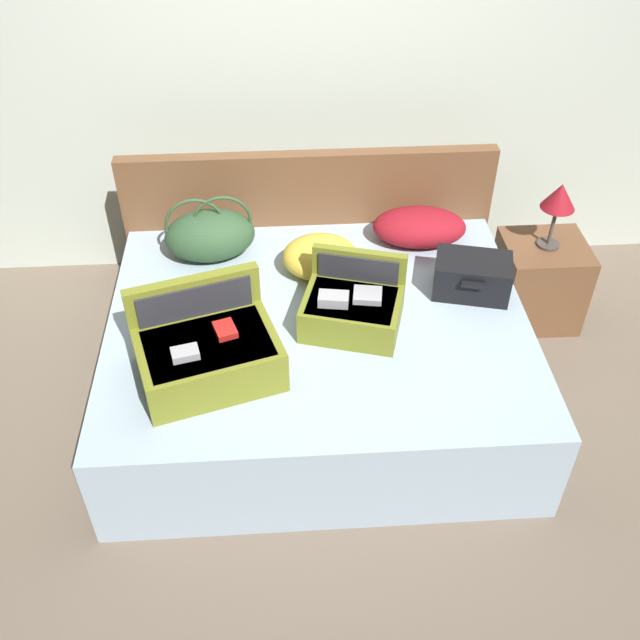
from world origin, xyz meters
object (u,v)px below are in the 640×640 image
bed (318,359)px  table_lamp (559,199)px  hard_case_small (472,276)px  duffel_bag (210,235)px  pillow_near_headboard (320,257)px  hard_case_medium (352,307)px  hard_case_large (207,352)px  nightstand (539,282)px  pillow_center_head (419,227)px

bed → table_lamp: size_ratio=5.28×
hard_case_small → duffel_bag: size_ratio=0.83×
bed → pillow_near_headboard: bearing=85.0°
bed → hard_case_medium: 0.39m
pillow_near_headboard → hard_case_small: bearing=-15.0°
bed → hard_case_large: bearing=-146.7°
table_lamp → nightstand: bearing=0.0°
hard_case_large → duffel_bag: 0.85m
hard_case_large → pillow_center_head: 1.39m
hard_case_medium → nightstand: bearing=44.0°
pillow_near_headboard → table_lamp: 1.25m
table_lamp → hard_case_medium: bearing=-152.0°
hard_case_medium → pillow_center_head: hard_case_medium is taller
hard_case_large → pillow_center_head: (1.05, 0.91, -0.03)m
bed → pillow_center_head: pillow_center_head is taller
hard_case_medium → bed: bearing=-179.7°
hard_case_large → pillow_center_head: bearing=24.3°
duffel_bag → table_lamp: size_ratio=1.32×
pillow_near_headboard → table_lamp: table_lamp is taller
bed → table_lamp: bearing=23.4°
hard_case_medium → hard_case_small: hard_case_medium is taller
duffel_bag → hard_case_medium: bearing=-41.1°
bed → table_lamp: table_lamp is taller
hard_case_small → pillow_center_head: bearing=127.0°
hard_case_large → hard_case_small: hard_case_large is taller
hard_case_small → duffel_bag: (-1.26, 0.37, 0.04)m
bed → hard_case_medium: hard_case_medium is taller
nightstand → bed: bearing=-156.6°
duffel_bag → nightstand: bearing=0.2°
hard_case_medium → pillow_center_head: (0.41, 0.64, -0.01)m
duffel_bag → hard_case_small: bearing=-16.4°
duffel_bag → pillow_center_head: duffel_bag is taller
bed → hard_case_small: hard_case_small is taller
pillow_center_head → nightstand: bearing=-4.4°
nightstand → duffel_bag: bearing=-179.8°
hard_case_medium → nightstand: hard_case_medium is taller
hard_case_medium → nightstand: size_ratio=1.06×
hard_case_large → pillow_near_headboard: hard_case_large is taller
pillow_near_headboard → pillow_center_head: size_ratio=0.77×
hard_case_large → duffel_bag: (-0.03, 0.85, 0.01)m
hard_case_small → pillow_near_headboard: size_ratio=1.08×
pillow_center_head → table_lamp: table_lamp is taller
pillow_near_headboard → nightstand: pillow_near_headboard is taller
table_lamp → duffel_bag: bearing=-179.8°
hard_case_small → nightstand: (0.51, 0.38, -0.35)m
duffel_bag → pillow_near_headboard: size_ratio=1.31×
hard_case_small → duffel_bag: duffel_bag is taller
duffel_bag → nightstand: duffel_bag is taller
hard_case_medium → nightstand: 1.30m
hard_case_small → nightstand: bearing=50.7°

